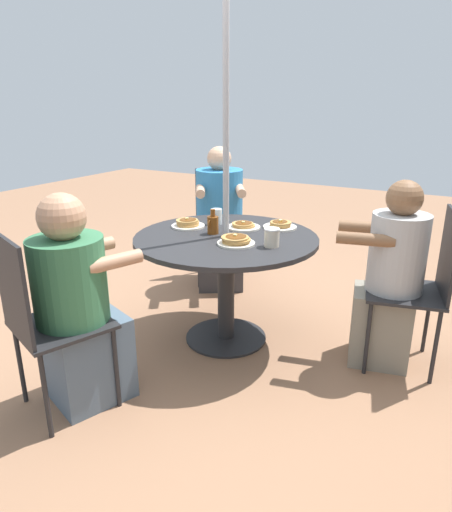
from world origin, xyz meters
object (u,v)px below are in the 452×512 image
at_px(pancake_plate_a, 188,224).
at_px(coffee_cup, 272,237).
at_px(patio_chair_south, 422,281).
at_px(pancake_plate_c, 243,226).
at_px(patio_table, 226,256).
at_px(syrup_bottle, 213,224).
at_px(patio_chair_east, 42,315).
at_px(diner_east, 78,312).
at_px(drinking_glass_a, 217,216).
at_px(diner_north, 220,225).
at_px(pancake_plate_d, 280,225).
at_px(diner_south, 389,282).
at_px(patio_chair_north, 219,217).
at_px(pancake_plate_b, 236,241).

bearing_deg(pancake_plate_a, coffee_cup, 79.61).
xyz_separation_m(patio_chair_south, pancake_plate_c, (0.05, -1.13, 0.19)).
height_order(patio_table, pancake_plate_c, pancake_plate_c).
bearing_deg(pancake_plate_a, syrup_bottle, 76.57).
height_order(patio_chair_east, syrup_bottle, patio_chair_east).
xyz_separation_m(diner_east, drinking_glass_a, (-1.16, 0.14, 0.26)).
distance_m(diner_north, pancake_plate_a, 0.83).
bearing_deg(patio_table, pancake_plate_c, 177.09).
height_order(patio_chair_south, pancake_plate_a, patio_chair_south).
relative_size(patio_table, patio_chair_south, 1.20).
relative_size(patio_table, coffee_cup, 10.64).
height_order(patio_chair_south, drinking_glass_a, patio_chair_south).
height_order(patio_chair_east, patio_chair_south, same).
bearing_deg(pancake_plate_a, drinking_glass_a, 141.41).
bearing_deg(pancake_plate_a, diner_north, -165.53).
xyz_separation_m(patio_chair_east, syrup_bottle, (-1.11, 0.30, 0.23)).
distance_m(patio_table, drinking_glass_a, 0.35).
relative_size(patio_table, pancake_plate_a, 5.17).
relative_size(patio_chair_south, syrup_bottle, 6.09).
height_order(pancake_plate_c, syrup_bottle, syrup_bottle).
height_order(pancake_plate_c, pancake_plate_d, pancake_plate_d).
bearing_deg(patio_chair_east, diner_north, 113.79).
relative_size(patio_chair_south, drinking_glass_a, 9.06).
height_order(diner_north, syrup_bottle, diner_north).
xyz_separation_m(diner_east, pancake_plate_a, (-1.00, 0.01, 0.23)).
bearing_deg(diner_south, patio_chair_south, -90.00).
bearing_deg(coffee_cup, syrup_bottle, -98.78).
height_order(patio_chair_north, drinking_glass_a, patio_chair_north).
relative_size(patio_table, diner_south, 1.03).
height_order(diner_south, coffee_cup, diner_south).
xyz_separation_m(pancake_plate_a, syrup_bottle, (0.05, 0.23, 0.04)).
xyz_separation_m(pancake_plate_b, pancake_plate_d, (-0.47, 0.09, -0.00)).
xyz_separation_m(patio_chair_east, drinking_glass_a, (-1.33, 0.20, 0.22)).
bearing_deg(pancake_plate_b, diner_north, -145.35).
xyz_separation_m(diner_south, syrup_bottle, (0.22, -1.07, 0.26)).
xyz_separation_m(patio_table, patio_chair_east, (1.10, -0.40, -0.04)).
bearing_deg(patio_table, coffee_cup, 80.13).
bearing_deg(pancake_plate_b, pancake_plate_c, -159.95).
relative_size(patio_chair_east, drinking_glass_a, 9.06).
height_order(diner_south, pancake_plate_a, diner_south).
bearing_deg(syrup_bottle, patio_table, 84.86).
bearing_deg(pancake_plate_c, diner_south, 90.42).
bearing_deg(drinking_glass_a, patio_chair_south, 91.73).
xyz_separation_m(patio_chair_north, patio_chair_south, (0.72, 1.77, 0.00)).
bearing_deg(patio_chair_north, patio_chair_south, 125.43).
bearing_deg(coffee_cup, diner_north, -135.99).
distance_m(pancake_plate_a, pancake_plate_c, 0.37).
height_order(pancake_plate_d, syrup_bottle, syrup_bottle).
relative_size(pancake_plate_a, drinking_glass_a, 2.11).
distance_m(patio_table, patio_chair_south, 1.17).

